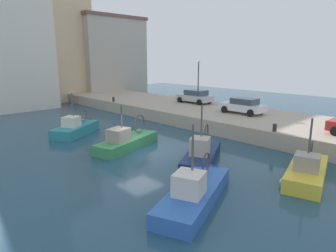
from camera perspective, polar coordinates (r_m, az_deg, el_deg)
The scene contains 15 objects.
water_surface at distance 20.23m, azimuth -5.55°, elevation -4.94°, with size 80.00×80.00×0.00m, color navy.
quay_wall at distance 28.44m, azimuth 12.79°, elevation 1.34°, with size 9.00×56.00×1.20m, color #ADA08C.
fishing_boat_green at distance 21.32m, azimuth -7.45°, elevation -3.68°, with size 6.44×3.29×3.90m.
fishing_boat_teal at distance 26.06m, azimuth -17.09°, elevation -1.10°, with size 5.62×4.36×4.34m.
fishing_boat_blue at distance 13.78m, azimuth 5.70°, elevation -13.39°, with size 6.76×4.00×4.43m.
fishing_boat_yellow at distance 17.58m, azimuth 25.45°, elevation -8.68°, with size 5.98×3.04×4.11m.
fishing_boat_navy at distance 18.56m, azimuth 6.75°, elevation -6.21°, with size 6.06×4.27×4.29m.
parked_car_white at distance 28.05m, azimuth 14.40°, elevation 3.87°, with size 2.02×4.03×1.45m.
parked_car_silver at distance 33.77m, azimuth 5.28°, elevation 5.78°, with size 2.19×4.26×1.50m.
mooring_bollard_south at distance 21.85m, azimuth 20.08°, elevation -0.31°, with size 0.28×0.28×0.55m, color #2D2D33.
mooring_bollard_mid at distance 35.22m, azimuth -10.58°, elevation 5.12°, with size 0.28×0.28×0.55m, color #2D2D33.
quay_streetlamp at distance 32.58m, azimuth 5.95°, elevation 9.91°, with size 0.36×0.36×4.83m.
waterfront_building_west at distance 47.41m, azimuth -20.84°, elevation 15.55°, with size 8.76×6.34×17.82m.
waterfront_building_west_mid at distance 41.73m, azimuth -29.64°, elevation 17.47°, with size 9.69×7.71×21.14m.
waterfront_building_central at distance 50.29m, azimuth -11.52°, elevation 13.03°, with size 11.21×7.09×12.72m.
Camera 1 is at (-11.95, -15.07, 6.26)m, focal length 31.26 mm.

